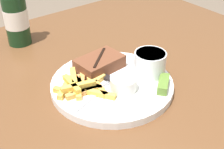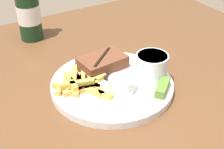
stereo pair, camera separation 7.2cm
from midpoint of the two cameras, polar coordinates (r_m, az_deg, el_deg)
The scene contains 10 objects.
dining_table at distance 0.80m, azimuth 2.60°, elevation -7.81°, with size 1.17×0.99×0.77m.
dinner_plate at distance 0.74m, azimuth 2.80°, elevation -1.98°, with size 0.29×0.29×0.02m.
steak_portion at distance 0.77m, azimuth 0.91°, elevation 2.09°, with size 0.12×0.08×0.03m.
fries_pile at distance 0.71m, azimuth -2.83°, elevation -1.83°, with size 0.13×0.14×0.02m.
coleslaw_cup at distance 0.74m, azimuth 10.06°, elevation 1.65°, with size 0.08×0.08×0.06m.
dipping_sauce_cup at distance 0.69m, azimuth 4.54°, elevation -1.93°, with size 0.06×0.06×0.03m.
pickle_spear at distance 0.71m, azimuth 12.11°, elevation -2.46°, with size 0.06×0.06×0.02m.
fork_utensil at distance 0.68m, azimuth -1.25°, elevation -3.95°, with size 0.13×0.05×0.00m.
knife_utensil at distance 0.75m, azimuth 0.63°, elevation -0.31°, with size 0.05×0.16×0.01m.
beer_bottle at distance 0.95m, azimuth -12.91°, elevation 10.93°, with size 0.07×0.07×0.23m.
Camera 2 is at (-0.31, -0.52, 1.20)m, focal length 50.00 mm.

